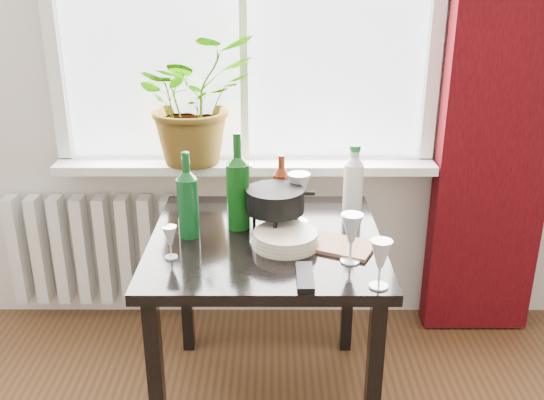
{
  "coord_description": "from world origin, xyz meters",
  "views": [
    {
      "loc": [
        0.13,
        -0.49,
        1.68
      ],
      "look_at": [
        0.12,
        1.55,
        0.89
      ],
      "focal_mm": 40.0,
      "sensor_mm": 36.0,
      "label": 1
    }
  ],
  "objects_px": {
    "wine_bottle_left": "(187,194)",
    "bottle_amber": "(281,186)",
    "wineglass_front_right": "(351,238)",
    "wineglass_back_left": "(245,182)",
    "wineglass_far_right": "(380,263)",
    "wineglass_back_center": "(299,197)",
    "tv_remote": "(305,277)",
    "wineglass_front_left": "(170,242)",
    "wine_bottle_right": "(238,180)",
    "plate_stack": "(285,239)",
    "cutting_board": "(338,245)",
    "potted_plant": "(194,99)",
    "table": "(266,259)",
    "fondue_pot": "(275,210)",
    "cleaning_bottle": "(353,178)",
    "radiator": "(94,250)"
  },
  "relations": [
    {
      "from": "wine_bottle_left",
      "to": "bottle_amber",
      "type": "height_order",
      "value": "wine_bottle_left"
    },
    {
      "from": "wineglass_front_right",
      "to": "wineglass_back_left",
      "type": "distance_m",
      "value": 0.69
    },
    {
      "from": "wineglass_far_right",
      "to": "wineglass_back_center",
      "type": "height_order",
      "value": "wineglass_back_center"
    },
    {
      "from": "bottle_amber",
      "to": "wineglass_back_left",
      "type": "bearing_deg",
      "value": 131.63
    },
    {
      "from": "tv_remote",
      "to": "bottle_amber",
      "type": "bearing_deg",
      "value": 97.71
    },
    {
      "from": "wineglass_back_center",
      "to": "wineglass_front_left",
      "type": "height_order",
      "value": "wineglass_back_center"
    },
    {
      "from": "wine_bottle_right",
      "to": "wineglass_front_left",
      "type": "bearing_deg",
      "value": -129.62
    },
    {
      "from": "wineglass_back_left",
      "to": "plate_stack",
      "type": "height_order",
      "value": "wineglass_back_left"
    },
    {
      "from": "tv_remote",
      "to": "cutting_board",
      "type": "xyz_separation_m",
      "value": [
        0.13,
        0.24,
        -0.0
      ]
    },
    {
      "from": "plate_stack",
      "to": "cutting_board",
      "type": "bearing_deg",
      "value": -3.94
    },
    {
      "from": "bottle_amber",
      "to": "wineglass_back_left",
      "type": "height_order",
      "value": "bottle_amber"
    },
    {
      "from": "potted_plant",
      "to": "wineglass_back_left",
      "type": "distance_m",
      "value": 0.44
    },
    {
      "from": "table",
      "to": "bottle_amber",
      "type": "relative_size",
      "value": 3.29
    },
    {
      "from": "wineglass_far_right",
      "to": "fondue_pot",
      "type": "height_order",
      "value": "fondue_pot"
    },
    {
      "from": "wine_bottle_left",
      "to": "wineglass_back_left",
      "type": "height_order",
      "value": "wine_bottle_left"
    },
    {
      "from": "wineglass_back_center",
      "to": "wineglass_front_left",
      "type": "distance_m",
      "value": 0.55
    },
    {
      "from": "bottle_amber",
      "to": "plate_stack",
      "type": "distance_m",
      "value": 0.29
    },
    {
      "from": "potted_plant",
      "to": "wineglass_far_right",
      "type": "bearing_deg",
      "value": -54.8
    },
    {
      "from": "plate_stack",
      "to": "wine_bottle_right",
      "type": "bearing_deg",
      "value": 137.05
    },
    {
      "from": "cleaning_bottle",
      "to": "wineglass_front_left",
      "type": "relative_size",
      "value": 2.34
    },
    {
      "from": "wineglass_back_left",
      "to": "tv_remote",
      "type": "relative_size",
      "value": 0.91
    },
    {
      "from": "cutting_board",
      "to": "bottle_amber",
      "type": "bearing_deg",
      "value": 124.86
    },
    {
      "from": "wine_bottle_right",
      "to": "wineglass_far_right",
      "type": "distance_m",
      "value": 0.66
    },
    {
      "from": "table",
      "to": "wineglass_back_center",
      "type": "relative_size",
      "value": 4.1
    },
    {
      "from": "wineglass_front_left",
      "to": "wineglass_far_right",
      "type": "bearing_deg",
      "value": -16.31
    },
    {
      "from": "potted_plant",
      "to": "tv_remote",
      "type": "relative_size",
      "value": 3.13
    },
    {
      "from": "bottle_amber",
      "to": "wineglass_front_left",
      "type": "relative_size",
      "value": 2.17
    },
    {
      "from": "potted_plant",
      "to": "wine_bottle_left",
      "type": "relative_size",
      "value": 1.74
    },
    {
      "from": "wineglass_back_left",
      "to": "fondue_pot",
      "type": "bearing_deg",
      "value": -68.24
    },
    {
      "from": "cleaning_bottle",
      "to": "wineglass_far_right",
      "type": "bearing_deg",
      "value": -89.45
    },
    {
      "from": "wine_bottle_left",
      "to": "wineglass_far_right",
      "type": "distance_m",
      "value": 0.75
    },
    {
      "from": "potted_plant",
      "to": "wineglass_back_left",
      "type": "relative_size",
      "value": 3.44
    },
    {
      "from": "wineglass_back_left",
      "to": "wineglass_front_left",
      "type": "relative_size",
      "value": 1.39
    },
    {
      "from": "potted_plant",
      "to": "wineglass_front_left",
      "type": "distance_m",
      "value": 0.83
    },
    {
      "from": "cleaning_bottle",
      "to": "wineglass_back_center",
      "type": "distance_m",
      "value": 0.26
    },
    {
      "from": "table",
      "to": "bottle_amber",
      "type": "xyz_separation_m",
      "value": [
        0.06,
        0.2,
        0.22
      ]
    },
    {
      "from": "cleaning_bottle",
      "to": "tv_remote",
      "type": "distance_m",
      "value": 0.64
    },
    {
      "from": "wineglass_front_left",
      "to": "bottle_amber",
      "type": "bearing_deg",
      "value": 44.31
    },
    {
      "from": "wineglass_far_right",
      "to": "plate_stack",
      "type": "distance_m",
      "value": 0.42
    },
    {
      "from": "table",
      "to": "wine_bottle_left",
      "type": "xyz_separation_m",
      "value": [
        -0.28,
        0.01,
        0.26
      ]
    },
    {
      "from": "table",
      "to": "wine_bottle_right",
      "type": "bearing_deg",
      "value": 138.21
    },
    {
      "from": "cleaning_bottle",
      "to": "cutting_board",
      "type": "distance_m",
      "value": 0.38
    },
    {
      "from": "potted_plant",
      "to": "cleaning_bottle",
      "type": "distance_m",
      "value": 0.79
    },
    {
      "from": "plate_stack",
      "to": "cutting_board",
      "type": "distance_m",
      "value": 0.19
    },
    {
      "from": "fondue_pot",
      "to": "tv_remote",
      "type": "distance_m",
      "value": 0.4
    },
    {
      "from": "bottle_amber",
      "to": "tv_remote",
      "type": "relative_size",
      "value": 1.41
    },
    {
      "from": "potted_plant",
      "to": "wine_bottle_left",
      "type": "distance_m",
      "value": 0.62
    },
    {
      "from": "plate_stack",
      "to": "wineglass_back_left",
      "type": "bearing_deg",
      "value": 110.19
    },
    {
      "from": "radiator",
      "to": "plate_stack",
      "type": "height_order",
      "value": "plate_stack"
    },
    {
      "from": "wineglass_front_right",
      "to": "fondue_pot",
      "type": "bearing_deg",
      "value": 134.96
    }
  ]
}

